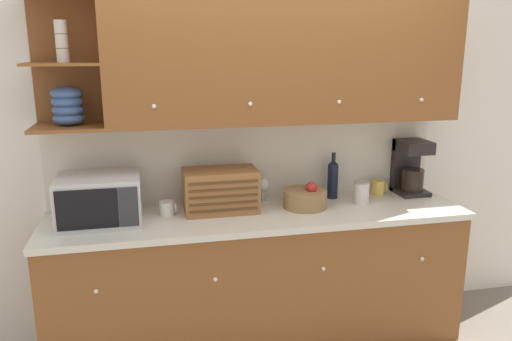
{
  "coord_description": "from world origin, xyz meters",
  "views": [
    {
      "loc": [
        -0.68,
        -3.26,
        1.95
      ],
      "look_at": [
        0.0,
        -0.21,
        1.17
      ],
      "focal_mm": 35.0,
      "sensor_mm": 36.0,
      "label": 1
    }
  ],
  "objects_px": {
    "wine_glass": "(263,185)",
    "coffee_maker": "(410,166)",
    "wine_bottle": "(333,178)",
    "fruit_basket": "(305,198)",
    "microwave": "(100,200)",
    "mug": "(378,188)",
    "storage_canister": "(362,192)",
    "bread_box": "(221,190)",
    "mug_blue_second": "(167,208)"
  },
  "relations": [
    {
      "from": "microwave",
      "to": "coffee_maker",
      "type": "xyz_separation_m",
      "value": [
        2.13,
        0.18,
        0.05
      ]
    },
    {
      "from": "fruit_basket",
      "to": "bread_box",
      "type": "bearing_deg",
      "value": 174.93
    },
    {
      "from": "mug",
      "to": "coffee_maker",
      "type": "distance_m",
      "value": 0.28
    },
    {
      "from": "fruit_basket",
      "to": "storage_canister",
      "type": "distance_m",
      "value": 0.4
    },
    {
      "from": "bread_box",
      "to": "wine_glass",
      "type": "xyz_separation_m",
      "value": [
        0.31,
        0.14,
        -0.02
      ]
    },
    {
      "from": "fruit_basket",
      "to": "coffee_maker",
      "type": "relative_size",
      "value": 0.74
    },
    {
      "from": "microwave",
      "to": "storage_canister",
      "type": "relative_size",
      "value": 3.16
    },
    {
      "from": "mug_blue_second",
      "to": "bread_box",
      "type": "xyz_separation_m",
      "value": [
        0.34,
        0.01,
        0.09
      ]
    },
    {
      "from": "wine_glass",
      "to": "storage_canister",
      "type": "distance_m",
      "value": 0.67
    },
    {
      "from": "bread_box",
      "to": "wine_bottle",
      "type": "relative_size",
      "value": 1.44
    },
    {
      "from": "fruit_basket",
      "to": "storage_canister",
      "type": "bearing_deg",
      "value": 0.12
    },
    {
      "from": "microwave",
      "to": "mug_blue_second",
      "type": "relative_size",
      "value": 4.56
    },
    {
      "from": "mug",
      "to": "mug_blue_second",
      "type": "bearing_deg",
      "value": -175.51
    },
    {
      "from": "wine_glass",
      "to": "microwave",
      "type": "bearing_deg",
      "value": -169.12
    },
    {
      "from": "wine_glass",
      "to": "mug",
      "type": "height_order",
      "value": "wine_glass"
    },
    {
      "from": "mug_blue_second",
      "to": "mug",
      "type": "relative_size",
      "value": 0.98
    },
    {
      "from": "storage_canister",
      "to": "coffee_maker",
      "type": "height_order",
      "value": "coffee_maker"
    },
    {
      "from": "microwave",
      "to": "storage_canister",
      "type": "xyz_separation_m",
      "value": [
        1.69,
        0.01,
        -0.07
      ]
    },
    {
      "from": "wine_bottle",
      "to": "coffee_maker",
      "type": "distance_m",
      "value": 0.59
    },
    {
      "from": "wine_glass",
      "to": "wine_bottle",
      "type": "relative_size",
      "value": 0.53
    },
    {
      "from": "mug_blue_second",
      "to": "coffee_maker",
      "type": "bearing_deg",
      "value": 3.89
    },
    {
      "from": "mug",
      "to": "microwave",
      "type": "bearing_deg",
      "value": -174.71
    },
    {
      "from": "bread_box",
      "to": "wine_glass",
      "type": "bearing_deg",
      "value": 24.0
    },
    {
      "from": "wine_glass",
      "to": "mug_blue_second",
      "type": "bearing_deg",
      "value": -167.55
    },
    {
      "from": "mug_blue_second",
      "to": "coffee_maker",
      "type": "relative_size",
      "value": 0.27
    },
    {
      "from": "bread_box",
      "to": "storage_canister",
      "type": "height_order",
      "value": "bread_box"
    },
    {
      "from": "bread_box",
      "to": "wine_bottle",
      "type": "xyz_separation_m",
      "value": [
        0.8,
        0.11,
        0.01
      ]
    },
    {
      "from": "coffee_maker",
      "to": "wine_bottle",
      "type": "bearing_deg",
      "value": 179.77
    },
    {
      "from": "mug_blue_second",
      "to": "bread_box",
      "type": "height_order",
      "value": "bread_box"
    },
    {
      "from": "fruit_basket",
      "to": "coffee_maker",
      "type": "xyz_separation_m",
      "value": [
        0.84,
        0.16,
        0.13
      ]
    },
    {
      "from": "fruit_basket",
      "to": "mug",
      "type": "distance_m",
      "value": 0.62
    },
    {
      "from": "microwave",
      "to": "coffee_maker",
      "type": "distance_m",
      "value": 2.14
    },
    {
      "from": "mug",
      "to": "storage_canister",
      "type": "bearing_deg",
      "value": -141.37
    },
    {
      "from": "bread_box",
      "to": "fruit_basket",
      "type": "distance_m",
      "value": 0.56
    },
    {
      "from": "wine_bottle",
      "to": "mug",
      "type": "relative_size",
      "value": 3.02
    },
    {
      "from": "wine_bottle",
      "to": "storage_canister",
      "type": "bearing_deg",
      "value": -48.26
    },
    {
      "from": "fruit_basket",
      "to": "wine_bottle",
      "type": "relative_size",
      "value": 0.88
    },
    {
      "from": "mug_blue_second",
      "to": "mug",
      "type": "xyz_separation_m",
      "value": [
        1.49,
        0.12,
        0.01
      ]
    },
    {
      "from": "wine_glass",
      "to": "coffee_maker",
      "type": "relative_size",
      "value": 0.44
    },
    {
      "from": "mug_blue_second",
      "to": "fruit_basket",
      "type": "relative_size",
      "value": 0.37
    },
    {
      "from": "storage_canister",
      "to": "mug",
      "type": "bearing_deg",
      "value": 38.63
    },
    {
      "from": "bread_box",
      "to": "microwave",
      "type": "bearing_deg",
      "value": -175.13
    },
    {
      "from": "microwave",
      "to": "storage_canister",
      "type": "distance_m",
      "value": 1.69
    },
    {
      "from": "coffee_maker",
      "to": "wine_glass",
      "type": "bearing_deg",
      "value": 178.62
    },
    {
      "from": "microwave",
      "to": "mug_blue_second",
      "type": "xyz_separation_m",
      "value": [
        0.4,
        0.06,
        -0.1
      ]
    },
    {
      "from": "fruit_basket",
      "to": "microwave",
      "type": "bearing_deg",
      "value": -179.39
    },
    {
      "from": "bread_box",
      "to": "fruit_basket",
      "type": "height_order",
      "value": "bread_box"
    },
    {
      "from": "storage_canister",
      "to": "coffee_maker",
      "type": "distance_m",
      "value": 0.48
    },
    {
      "from": "mug",
      "to": "coffee_maker",
      "type": "height_order",
      "value": "coffee_maker"
    },
    {
      "from": "mug",
      "to": "wine_bottle",
      "type": "bearing_deg",
      "value": 179.5
    }
  ]
}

